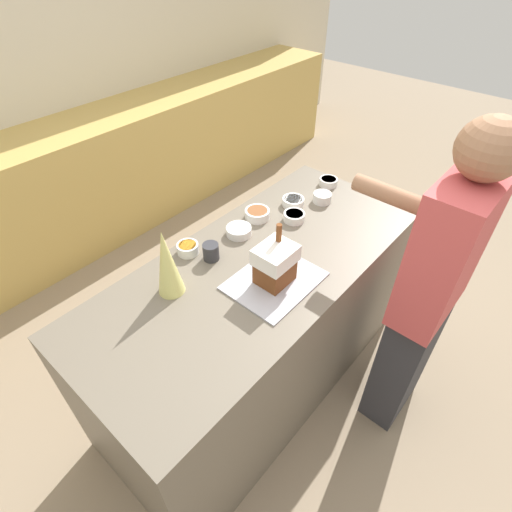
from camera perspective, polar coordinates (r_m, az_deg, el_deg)
ground_plane at (r=2.53m, az=0.35°, el=-16.60°), size 12.00×12.00×0.00m
wall_back at (r=3.45m, az=-32.34°, el=21.24°), size 8.00×0.05×2.60m
back_cabinet_block at (r=3.46m, az=-25.48°, el=8.13°), size 6.00×0.60×0.96m
kitchen_island at (r=2.16m, az=0.40°, el=-10.09°), size 1.79×0.78×0.91m
baking_tray at (r=1.74m, az=2.65°, el=-3.55°), size 0.39×0.31×0.01m
gingerbread_house at (r=1.67m, az=2.76°, el=-1.07°), size 0.17×0.14×0.26m
decorative_tree at (r=1.64m, az=-12.62°, el=-0.94°), size 0.11×0.11×0.31m
candy_bowl_center_rear at (r=2.25m, az=9.44°, el=8.30°), size 0.10×0.10×0.05m
candy_bowl_far_right at (r=1.90m, az=-9.72°, el=1.11°), size 0.10×0.10×0.05m
candy_bowl_behind_tray at (r=2.09m, az=0.19°, el=6.07°), size 0.13×0.13×0.05m
candy_bowl_near_tray_left at (r=2.09m, az=5.48°, el=5.66°), size 0.11×0.11×0.04m
candy_bowl_near_tray_right at (r=2.41m, az=10.31°, el=10.43°), size 0.11×0.11×0.04m
candy_bowl_far_left at (r=2.20m, az=5.34°, el=7.78°), size 0.12×0.12×0.04m
candy_bowl_beside_tree at (r=1.98m, az=-2.47°, el=3.66°), size 0.13×0.13×0.04m
mug at (r=1.84m, az=-6.45°, el=0.62°), size 0.07×0.07×0.08m
person at (r=1.90m, az=23.30°, el=-5.39°), size 0.44×0.55×1.67m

